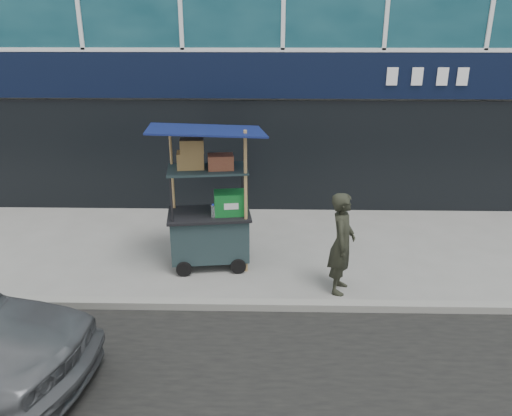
{
  "coord_description": "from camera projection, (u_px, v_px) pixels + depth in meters",
  "views": [
    {
      "loc": [
        -0.3,
        -6.51,
        3.97
      ],
      "look_at": [
        -0.47,
        1.2,
        1.05
      ],
      "focal_mm": 35.0,
      "sensor_mm": 36.0,
      "label": 1
    }
  ],
  "objects": [
    {
      "name": "ground",
      "position": [
        286.0,
        302.0,
        7.48
      ],
      "size": [
        80.0,
        80.0,
        0.0
      ],
      "primitive_type": "plane",
      "color": "slate",
      "rests_on": "ground"
    },
    {
      "name": "curb",
      "position": [
        286.0,
        305.0,
        7.27
      ],
      "size": [
        80.0,
        0.18,
        0.12
      ],
      "primitive_type": "cube",
      "color": "gray",
      "rests_on": "ground"
    },
    {
      "name": "vendor_man",
      "position": [
        342.0,
        243.0,
        7.53
      ],
      "size": [
        0.53,
        0.67,
        1.6
      ],
      "primitive_type": "imported",
      "rotation": [
        0.0,
        0.0,
        1.3
      ],
      "color": "black",
      "rests_on": "ground"
    },
    {
      "name": "vendor_cart",
      "position": [
        210.0,
        218.0,
        8.33
      ],
      "size": [
        1.97,
        1.51,
        2.45
      ],
      "rotation": [
        0.0,
        0.0,
        0.13
      ],
      "color": "#1C2F30",
      "rests_on": "ground"
    }
  ]
}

